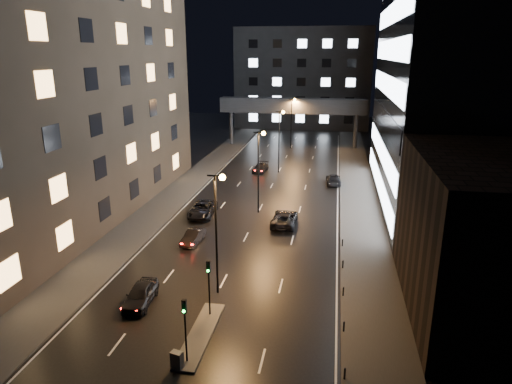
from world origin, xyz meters
TOP-DOWN VIEW (x-y plane):
  - ground at (0.00, 40.00)m, footprint 160.00×160.00m
  - sidewalk_left at (-12.50, 35.00)m, footprint 5.00×110.00m
  - sidewalk_right at (12.50, 35.00)m, footprint 5.00×110.00m
  - building_left at (-22.50, 24.00)m, footprint 15.00×48.00m
  - building_right_low at (20.00, 9.00)m, footprint 10.00×18.00m
  - building_right_glass at (25.00, 36.00)m, footprint 20.00×36.00m
  - building_far at (0.00, 98.00)m, footprint 34.00×14.00m
  - skybridge at (0.00, 70.00)m, footprint 30.00×3.00m
  - median_island at (0.30, 2.00)m, footprint 1.60×8.00m
  - traffic_signal_near at (0.30, 4.49)m, footprint 0.28×0.34m
  - traffic_signal_far at (0.30, -1.01)m, footprint 0.28×0.34m
  - bollard_row at (10.20, 6.50)m, footprint 0.12×25.12m
  - streetlight_near at (0.16, 8.00)m, footprint 1.45×0.50m
  - streetlight_mid_a at (0.16, 28.00)m, footprint 1.45×0.50m
  - streetlight_mid_b at (0.16, 48.00)m, footprint 1.45×0.50m
  - streetlight_far at (0.16, 68.00)m, footprint 1.45×0.50m
  - car_away_a at (-5.54, 5.28)m, footprint 2.27×4.85m
  - car_away_b at (-5.10, 17.58)m, footprint 1.78×4.19m
  - car_away_c at (-6.47, 25.71)m, footprint 3.02×6.07m
  - car_away_d at (-3.02, 47.79)m, footprint 2.41×4.89m
  - car_toward_a at (3.67, 24.37)m, footprint 2.78×5.84m
  - car_toward_b at (9.00, 42.48)m, footprint 2.41×5.23m
  - utility_cabinet at (-0.10, -1.70)m, footprint 0.83×0.64m

SIDE VIEW (x-z plane):
  - ground at x=0.00m, z-range 0.00..0.00m
  - sidewalk_left at x=-12.50m, z-range 0.00..0.15m
  - sidewalk_right at x=12.50m, z-range 0.00..0.15m
  - median_island at x=0.30m, z-range 0.00..0.15m
  - bollard_row at x=10.20m, z-range 0.00..0.90m
  - car_away_b at x=-5.10m, z-range 0.00..1.34m
  - car_away_d at x=-3.02m, z-range 0.00..1.37m
  - utility_cabinet at x=-0.10m, z-range 0.15..1.24m
  - car_toward_b at x=9.00m, z-range 0.00..1.48m
  - car_away_a at x=-5.54m, z-range 0.00..1.60m
  - car_toward_a at x=3.67m, z-range 0.00..1.61m
  - car_away_c at x=-6.47m, z-range 0.00..1.65m
  - traffic_signal_near at x=0.30m, z-range 0.89..5.29m
  - traffic_signal_far at x=0.30m, z-range 0.89..5.29m
  - building_right_low at x=20.00m, z-range 0.00..12.00m
  - streetlight_near at x=0.16m, z-range 1.42..11.57m
  - streetlight_mid_a at x=0.16m, z-range 1.42..11.57m
  - streetlight_mid_b at x=0.16m, z-range 1.42..11.57m
  - streetlight_far at x=0.16m, z-range 1.42..11.57m
  - skybridge at x=0.00m, z-range 3.34..13.34m
  - building_far at x=0.00m, z-range 0.00..25.00m
  - building_left at x=-22.50m, z-range 0.00..40.00m
  - building_right_glass at x=25.00m, z-range 0.00..45.00m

